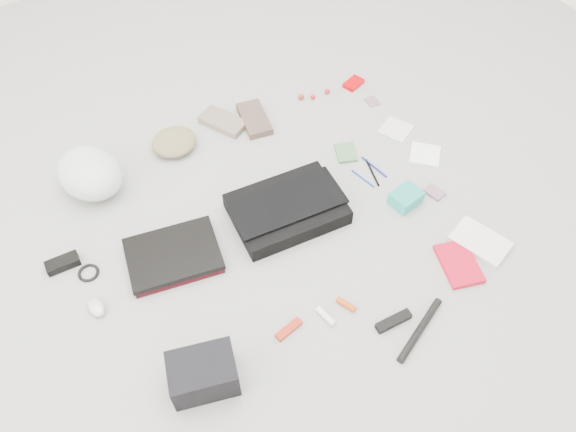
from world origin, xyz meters
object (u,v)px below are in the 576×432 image
messenger_bag (287,209)px  bike_helmet (90,173)px  camera_bag (203,374)px  accordion_wallet (406,198)px  laptop (173,254)px  book_red (459,264)px

messenger_bag → bike_helmet: bike_helmet is taller
messenger_bag → camera_bag: size_ratio=2.02×
messenger_bag → accordion_wallet: (0.42, -0.18, -0.01)m
laptop → book_red: size_ratio=1.77×
camera_bag → book_red: bearing=11.5°
messenger_bag → accordion_wallet: messenger_bag is taller
accordion_wallet → camera_bag: bearing=-174.1°
book_red → accordion_wallet: accordion_wallet is taller
laptop → book_red: bearing=-21.0°
laptop → book_red: laptop is taller
messenger_bag → book_red: messenger_bag is taller
messenger_bag → book_red: size_ratio=2.23×
book_red → accordion_wallet: size_ratio=1.64×
book_red → accordion_wallet: 0.32m
bike_helmet → camera_bag: 0.93m
messenger_bag → book_red: bearing=-45.8°
messenger_bag → accordion_wallet: size_ratio=3.65×
camera_bag → book_red: camera_bag is taller
bike_helmet → laptop: bearing=-92.4°
laptop → book_red: (0.85, -0.53, -0.02)m
laptop → camera_bag: size_ratio=1.61×
messenger_bag → book_red: (0.41, -0.50, -0.02)m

